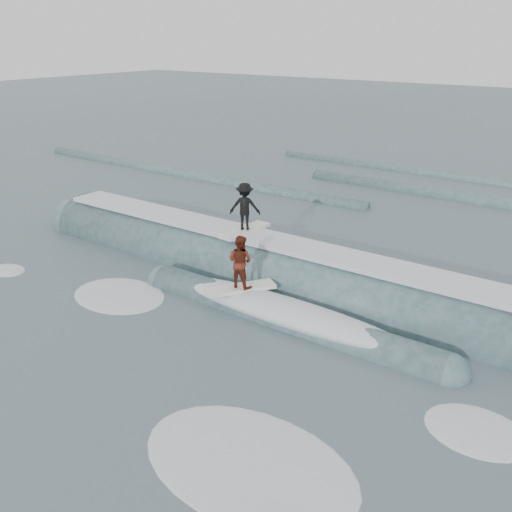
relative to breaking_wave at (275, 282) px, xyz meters
The scene contains 6 objects.
ground 5.02m from the breaking_wave, 92.39° to the right, with size 160.00×160.00×0.00m, color #425460.
breaking_wave is the anchor object (origin of this frame).
surfer_black 2.49m from the breaking_wave, 169.37° to the left, with size 1.13×2.03×1.61m.
surfer_red 2.31m from the breaking_wave, 86.78° to the right, with size 1.59×1.96×1.62m.
whitewater 5.88m from the breaking_wave, 69.18° to the right, with size 16.98×6.12×0.10m.
far_swells 12.75m from the breaking_wave, 97.93° to the left, with size 39.03×8.65×0.80m.
Camera 1 is at (9.25, -8.57, 7.34)m, focal length 40.00 mm.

